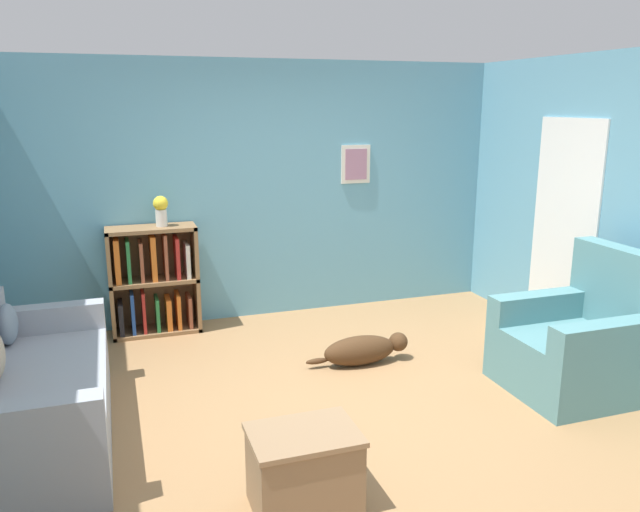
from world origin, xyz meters
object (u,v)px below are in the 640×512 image
(recliner_chair, at_px, (581,343))
(bookshelf, at_px, (153,281))
(coffee_table, at_px, (304,467))
(vase, at_px, (161,209))
(couch, at_px, (30,398))
(dog, at_px, (363,350))

(recliner_chair, bearing_deg, bookshelf, 142.49)
(coffee_table, xyz_separation_m, vase, (-0.45, 3.05, 0.97))
(couch, bearing_deg, dog, 10.71)
(dog, bearing_deg, recliner_chair, -34.03)
(couch, distance_m, recliner_chair, 3.99)
(coffee_table, distance_m, dog, 2.00)
(vase, bearing_deg, bookshelf, 171.43)
(coffee_table, bearing_deg, recliner_chair, 16.56)
(bookshelf, bearing_deg, dog, -40.32)
(dog, distance_m, vase, 2.30)
(couch, distance_m, bookshelf, 2.08)
(dog, bearing_deg, coffee_table, -121.91)
(bookshelf, relative_size, recliner_chair, 0.95)
(couch, relative_size, vase, 6.41)
(couch, distance_m, coffee_table, 1.92)
(couch, xyz_separation_m, coffee_table, (1.49, -1.21, -0.08))
(bookshelf, xyz_separation_m, recliner_chair, (3.04, -2.33, -0.14))
(vase, bearing_deg, recliner_chair, -38.33)
(recliner_chair, distance_m, vase, 3.83)
(recliner_chair, relative_size, dog, 1.20)
(coffee_table, bearing_deg, bookshelf, 100.39)
(bookshelf, bearing_deg, couch, -116.52)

